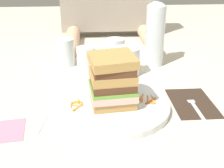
{
  "coord_description": "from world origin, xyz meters",
  "views": [
    {
      "loc": [
        -0.05,
        -0.7,
        0.38
      ],
      "look_at": [
        0.0,
        0.0,
        0.06
      ],
      "focal_mm": 47.12,
      "sensor_mm": 36.0,
      "label": 1
    }
  ],
  "objects_px": {
    "napkin_dark": "(192,103)",
    "fork": "(195,106)",
    "napkin_pink": "(4,131)",
    "empty_tumbler_1": "(86,60)",
    "empty_tumbler_0": "(115,49)",
    "knife": "(46,114)",
    "empty_tumbler_2": "(66,52)",
    "water_bottle": "(155,32)",
    "main_plate": "(113,106)",
    "sandwich": "(113,81)",
    "juice_glass": "(127,63)"
  },
  "relations": [
    {
      "from": "knife",
      "to": "water_bottle",
      "type": "distance_m",
      "value": 0.49
    },
    {
      "from": "fork",
      "to": "empty_tumbler_1",
      "type": "distance_m",
      "value": 0.39
    },
    {
      "from": "napkin_dark",
      "to": "sandwich",
      "type": "bearing_deg",
      "value": -176.02
    },
    {
      "from": "napkin_dark",
      "to": "empty_tumbler_1",
      "type": "relative_size",
      "value": 1.93
    },
    {
      "from": "main_plate",
      "to": "sandwich",
      "type": "distance_m",
      "value": 0.07
    },
    {
      "from": "napkin_pink",
      "to": "knife",
      "type": "bearing_deg",
      "value": 39.47
    },
    {
      "from": "napkin_dark",
      "to": "juice_glass",
      "type": "relative_size",
      "value": 1.88
    },
    {
      "from": "juice_glass",
      "to": "napkin_pink",
      "type": "height_order",
      "value": "juice_glass"
    },
    {
      "from": "napkin_dark",
      "to": "empty_tumbler_1",
      "type": "height_order",
      "value": "empty_tumbler_1"
    },
    {
      "from": "empty_tumbler_1",
      "to": "main_plate",
      "type": "bearing_deg",
      "value": -74.63
    },
    {
      "from": "napkin_dark",
      "to": "fork",
      "type": "distance_m",
      "value": 0.02
    },
    {
      "from": "empty_tumbler_0",
      "to": "empty_tumbler_2",
      "type": "height_order",
      "value": "empty_tumbler_2"
    },
    {
      "from": "sandwich",
      "to": "main_plate",
      "type": "bearing_deg",
      "value": 152.53
    },
    {
      "from": "sandwich",
      "to": "empty_tumbler_0",
      "type": "distance_m",
      "value": 0.38
    },
    {
      "from": "sandwich",
      "to": "water_bottle",
      "type": "xyz_separation_m",
      "value": [
        0.17,
        0.31,
        0.04
      ]
    },
    {
      "from": "sandwich",
      "to": "empty_tumbler_1",
      "type": "distance_m",
      "value": 0.26
    },
    {
      "from": "fork",
      "to": "empty_tumbler_0",
      "type": "distance_m",
      "value": 0.43
    },
    {
      "from": "empty_tumbler_0",
      "to": "sandwich",
      "type": "bearing_deg",
      "value": -95.76
    },
    {
      "from": "main_plate",
      "to": "empty_tumbler_1",
      "type": "relative_size",
      "value": 3.34
    },
    {
      "from": "empty_tumbler_1",
      "to": "empty_tumbler_2",
      "type": "height_order",
      "value": "empty_tumbler_2"
    },
    {
      "from": "knife",
      "to": "empty_tumbler_2",
      "type": "bearing_deg",
      "value": 85.19
    },
    {
      "from": "knife",
      "to": "juice_glass",
      "type": "distance_m",
      "value": 0.34
    },
    {
      "from": "water_bottle",
      "to": "napkin_pink",
      "type": "distance_m",
      "value": 0.59
    },
    {
      "from": "sandwich",
      "to": "empty_tumbler_2",
      "type": "distance_m",
      "value": 0.36
    },
    {
      "from": "main_plate",
      "to": "empty_tumbler_2",
      "type": "distance_m",
      "value": 0.36
    },
    {
      "from": "main_plate",
      "to": "fork",
      "type": "bearing_deg",
      "value": -2.0
    },
    {
      "from": "juice_glass",
      "to": "sandwich",
      "type": "bearing_deg",
      "value": -105.57
    },
    {
      "from": "fork",
      "to": "water_bottle",
      "type": "distance_m",
      "value": 0.34
    },
    {
      "from": "water_bottle",
      "to": "empty_tumbler_0",
      "type": "distance_m",
      "value": 0.17
    },
    {
      "from": "empty_tumbler_1",
      "to": "napkin_pink",
      "type": "bearing_deg",
      "value": -119.13
    },
    {
      "from": "knife",
      "to": "sandwich",
      "type": "bearing_deg",
      "value": 5.11
    },
    {
      "from": "napkin_dark",
      "to": "empty_tumbler_2",
      "type": "bearing_deg",
      "value": 138.78
    },
    {
      "from": "fork",
      "to": "water_bottle",
      "type": "relative_size",
      "value": 0.62
    },
    {
      "from": "napkin_dark",
      "to": "fork",
      "type": "xyz_separation_m",
      "value": [
        0.0,
        -0.02,
        0.0
      ]
    },
    {
      "from": "knife",
      "to": "empty_tumbler_1",
      "type": "distance_m",
      "value": 0.29
    },
    {
      "from": "empty_tumbler_2",
      "to": "napkin_pink",
      "type": "height_order",
      "value": "empty_tumbler_2"
    },
    {
      "from": "main_plate",
      "to": "sandwich",
      "type": "height_order",
      "value": "sandwich"
    },
    {
      "from": "sandwich",
      "to": "knife",
      "type": "relative_size",
      "value": 0.66
    },
    {
      "from": "napkin_pink",
      "to": "empty_tumbler_1",
      "type": "bearing_deg",
      "value": 60.87
    },
    {
      "from": "sandwich",
      "to": "empty_tumbler_2",
      "type": "height_order",
      "value": "sandwich"
    },
    {
      "from": "juice_glass",
      "to": "napkin_dark",
      "type": "bearing_deg",
      "value": -54.49
    },
    {
      "from": "main_plate",
      "to": "napkin_dark",
      "type": "xyz_separation_m",
      "value": [
        0.22,
        0.01,
        -0.01
      ]
    },
    {
      "from": "main_plate",
      "to": "knife",
      "type": "distance_m",
      "value": 0.17
    },
    {
      "from": "napkin_dark",
      "to": "water_bottle",
      "type": "relative_size",
      "value": 0.64
    },
    {
      "from": "sandwich",
      "to": "fork",
      "type": "xyz_separation_m",
      "value": [
        0.22,
        -0.01,
        -0.08
      ]
    },
    {
      "from": "main_plate",
      "to": "juice_glass",
      "type": "height_order",
      "value": "juice_glass"
    },
    {
      "from": "napkin_pink",
      "to": "main_plate",
      "type": "bearing_deg",
      "value": 18.56
    },
    {
      "from": "fork",
      "to": "water_bottle",
      "type": "bearing_deg",
      "value": 98.27
    },
    {
      "from": "main_plate",
      "to": "water_bottle",
      "type": "relative_size",
      "value": 1.11
    },
    {
      "from": "sandwich",
      "to": "napkin_pink",
      "type": "distance_m",
      "value": 0.28
    }
  ]
}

